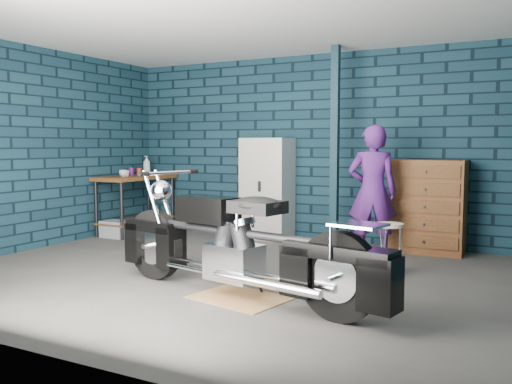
% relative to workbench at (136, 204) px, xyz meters
% --- Properties ---
extents(ground, '(6.00, 6.00, 0.00)m').
position_rel_workbench_xyz_m(ground, '(2.68, -1.75, -0.46)').
color(ground, '#4D4B48').
rests_on(ground, ground).
extents(room_walls, '(6.02, 5.01, 2.71)m').
position_rel_workbench_xyz_m(room_walls, '(2.68, -1.20, 1.45)').
color(room_walls, '#102837').
rests_on(room_walls, ground).
extents(support_post, '(0.10, 0.10, 2.70)m').
position_rel_workbench_xyz_m(support_post, '(3.23, 0.20, 0.90)').
color(support_post, '#112B35').
rests_on(support_post, ground).
extents(workbench, '(0.60, 1.40, 0.91)m').
position_rel_workbench_xyz_m(workbench, '(0.00, 0.00, 0.00)').
color(workbench, brown).
rests_on(workbench, ground).
extents(drip_mat, '(0.93, 0.77, 0.01)m').
position_rel_workbench_xyz_m(drip_mat, '(3.28, -2.48, -0.45)').
color(drip_mat, '#986542').
rests_on(drip_mat, ground).
extents(motorcycle, '(2.67, 1.20, 1.14)m').
position_rel_workbench_xyz_m(motorcycle, '(3.28, -2.48, 0.11)').
color(motorcycle, black).
rests_on(motorcycle, ground).
extents(person, '(0.68, 0.54, 1.64)m').
position_rel_workbench_xyz_m(person, '(3.84, -0.13, 0.36)').
color(person, '#562079').
rests_on(person, ground).
extents(storage_bin, '(0.41, 0.29, 0.25)m').
position_rel_workbench_xyz_m(storage_bin, '(0.02, -0.50, -0.33)').
color(storage_bin, gray).
rests_on(storage_bin, ground).
extents(locker, '(0.70, 0.50, 1.49)m').
position_rel_workbench_xyz_m(locker, '(2.09, 0.48, 0.29)').
color(locker, silver).
rests_on(locker, ground).
extents(tool_chest, '(0.90, 0.50, 1.20)m').
position_rel_workbench_xyz_m(tool_chest, '(4.40, 0.48, 0.15)').
color(tool_chest, brown).
rests_on(tool_chest, ground).
extents(shop_stool, '(0.35, 0.35, 0.56)m').
position_rel_workbench_xyz_m(shop_stool, '(4.26, -0.96, -0.18)').
color(shop_stool, beige).
rests_on(shop_stool, ground).
extents(cup_a, '(0.15, 0.15, 0.10)m').
position_rel_workbench_xyz_m(cup_a, '(-0.01, -0.27, 0.51)').
color(cup_a, beige).
rests_on(cup_a, workbench).
extents(cup_b, '(0.10, 0.10, 0.09)m').
position_rel_workbench_xyz_m(cup_b, '(0.01, -0.22, 0.50)').
color(cup_b, beige).
rests_on(cup_b, workbench).
extents(mug_purple, '(0.10, 0.10, 0.12)m').
position_rel_workbench_xyz_m(mug_purple, '(-0.10, 0.01, 0.52)').
color(mug_purple, '#51175F').
rests_on(mug_purple, workbench).
extents(mug_red, '(0.08, 0.08, 0.12)m').
position_rel_workbench_xyz_m(mug_red, '(-0.02, 0.12, 0.51)').
color(mug_red, '#A42415').
rests_on(mug_red, workbench).
extents(bottle, '(0.13, 0.13, 0.31)m').
position_rel_workbench_xyz_m(bottle, '(-0.06, 0.36, 0.61)').
color(bottle, gray).
rests_on(bottle, workbench).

